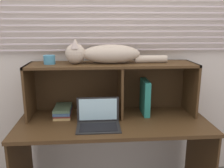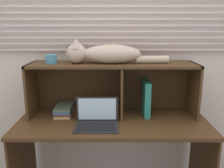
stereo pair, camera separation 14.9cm
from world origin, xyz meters
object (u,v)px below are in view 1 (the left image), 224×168
Objects in this scene: small_basket at (49,60)px; binder_upright at (145,97)px; cat at (104,54)px; laptop at (98,121)px; book_stack at (63,111)px.

binder_upright is at bearing 0.00° from small_basket.
cat is at bearing -180.00° from binder_upright.
laptop is 0.51m from binder_upright.
small_basket reaches higher than laptop.
binder_upright reaches higher than laptop.
binder_upright is 1.17× the size of book_stack.
cat is 0.47m from small_basket.
cat reaches higher than binder_upright.
small_basket is at bearing 180.00° from cat.
cat is 0.55m from binder_upright.
cat is 2.53× the size of laptop.
small_basket is (-0.09, -0.00, 0.47)m from book_stack.
cat reaches higher than laptop.
binder_upright reaches higher than book_stack.
book_stack is at bearing 179.90° from cat.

